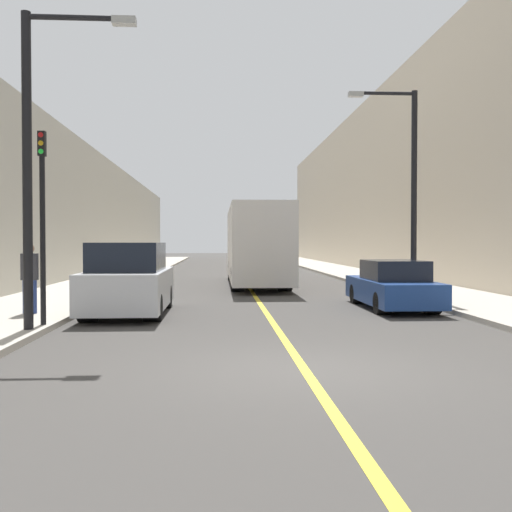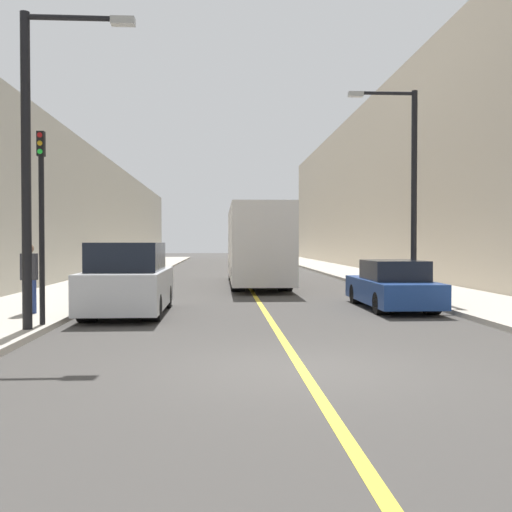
# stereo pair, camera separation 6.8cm
# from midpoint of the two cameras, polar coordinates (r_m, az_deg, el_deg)

# --- Properties ---
(ground_plane) EXTENTS (200.00, 200.00, 0.00)m
(ground_plane) POSITION_cam_midpoint_polar(r_m,az_deg,el_deg) (9.44, 4.61, -10.75)
(ground_plane) COLOR #3F3D3A
(sidewalk_left) EXTENTS (3.58, 72.00, 0.14)m
(sidewalk_left) POSITION_cam_midpoint_polar(r_m,az_deg,el_deg) (39.57, -11.42, -1.46)
(sidewalk_left) COLOR #B2AA9E
(sidewalk_left) RESTS_ON ground
(sidewalk_right) EXTENTS (3.58, 72.00, 0.14)m
(sidewalk_right) POSITION_cam_midpoint_polar(r_m,az_deg,el_deg) (40.01, 8.29, -1.42)
(sidewalk_right) COLOR #B2AA9E
(sidewalk_right) RESTS_ON ground
(building_row_left) EXTENTS (4.00, 72.00, 7.48)m
(building_row_left) POSITION_cam_midpoint_polar(r_m,az_deg,el_deg) (40.27, -16.80, 3.78)
(building_row_left) COLOR #B7B2A3
(building_row_left) RESTS_ON ground
(building_row_right) EXTENTS (4.00, 72.00, 11.59)m
(building_row_right) POSITION_cam_midpoint_polar(r_m,az_deg,el_deg) (41.08, 13.54, 6.62)
(building_row_right) COLOR beige
(building_row_right) RESTS_ON ground
(road_center_line) EXTENTS (0.16, 72.00, 0.01)m
(road_center_line) POSITION_cam_midpoint_polar(r_m,az_deg,el_deg) (39.21, -1.51, -1.56)
(road_center_line) COLOR gold
(road_center_line) RESTS_ON ground
(bus) EXTENTS (2.44, 11.33, 3.52)m
(bus) POSITION_cam_midpoint_polar(r_m,az_deg,el_deg) (27.43, 0.10, 1.12)
(bus) COLOR silver
(bus) RESTS_ON ground
(parked_suv_left) EXTENTS (2.03, 4.85, 1.96)m
(parked_suv_left) POSITION_cam_midpoint_polar(r_m,az_deg,el_deg) (16.62, -11.94, -2.39)
(parked_suv_left) COLOR silver
(parked_suv_left) RESTS_ON ground
(car_right_near) EXTENTS (1.77, 4.74, 1.44)m
(car_right_near) POSITION_cam_midpoint_polar(r_m,az_deg,el_deg) (18.20, 12.95, -2.86)
(car_right_near) COLOR navy
(car_right_near) RESTS_ON ground
(street_lamp_left) EXTENTS (2.37, 0.24, 6.63)m
(street_lamp_left) POSITION_cam_midpoint_polar(r_m,az_deg,el_deg) (13.52, -20.04, 9.64)
(street_lamp_left) COLOR black
(street_lamp_left) RESTS_ON sidewalk_left
(street_lamp_right) EXTENTS (2.37, 0.24, 6.97)m
(street_lamp_right) POSITION_cam_midpoint_polar(r_m,az_deg,el_deg) (21.13, 14.37, 7.11)
(street_lamp_right) COLOR black
(street_lamp_right) RESTS_ON sidewalk_right
(traffic_light) EXTENTS (0.16, 0.18, 4.29)m
(traffic_light) POSITION_cam_midpoint_polar(r_m,az_deg,el_deg) (14.10, -19.61, 3.26)
(traffic_light) COLOR black
(traffic_light) RESTS_ON sidewalk_left
(pedestrian) EXTENTS (0.40, 0.25, 1.80)m
(pedestrian) POSITION_cam_midpoint_polar(r_m,az_deg,el_deg) (16.46, -20.69, -1.91)
(pedestrian) COLOR navy
(pedestrian) RESTS_ON sidewalk_left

